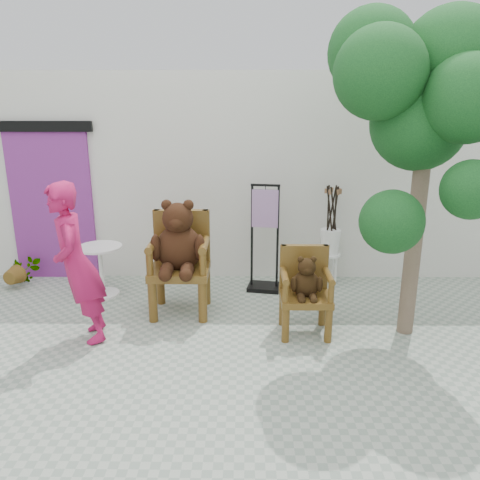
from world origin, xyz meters
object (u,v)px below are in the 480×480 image
Objects in this scene: chair_big at (179,249)px; tree at (419,95)px; person at (77,264)px; display_stand at (264,250)px; stool_bucket at (330,241)px; cafe_table at (101,265)px; chair_small at (305,285)px.

chair_big is 0.41× the size of tree.
person reaches higher than display_stand.
display_stand is 1.04× the size of stool_bucket.
stool_bucket is at bearing 8.76° from cafe_table.
person is 1.23× the size of stool_bucket.
chair_big is 3.19m from tree.
chair_small is 0.28× the size of tree.
chair_small is 2.86m from cafe_table.
person is 2.59m from display_stand.
chair_small is at bearing -62.41° from display_stand.
chair_big is 1.25m from person.
person is at bearing -149.78° from stool_bucket.
chair_big is 1.46× the size of chair_small.
tree is at bearing -69.40° from stool_bucket.
person is 3.53m from stool_bucket.
chair_small is (1.50, -0.53, -0.26)m from chair_big.
person is at bearing -134.29° from display_stand.
tree is (3.75, -0.98, 2.19)m from cafe_table.
chair_big is 2.06× the size of cafe_table.
chair_small is 2.33m from tree.
person is 0.50× the size of tree.
cafe_table is 4.46m from tree.
person is at bearing -82.94° from cafe_table.
person reaches higher than stool_bucket.
stool_bucket is at bearing 100.47° from person.
person is 1.18× the size of display_stand.
chair_small is 0.56× the size of person.
chair_small is at bearing -21.69° from cafe_table.
chair_small reaches higher than cafe_table.
person is 1.37m from cafe_table.
tree is at bearing -9.87° from chair_big.
person is 2.53× the size of cafe_table.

